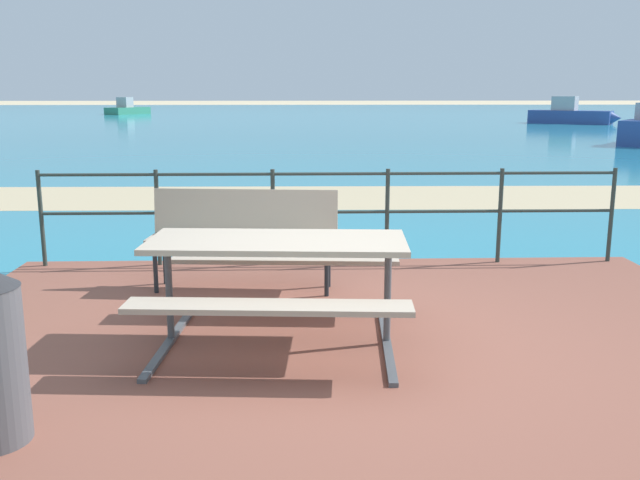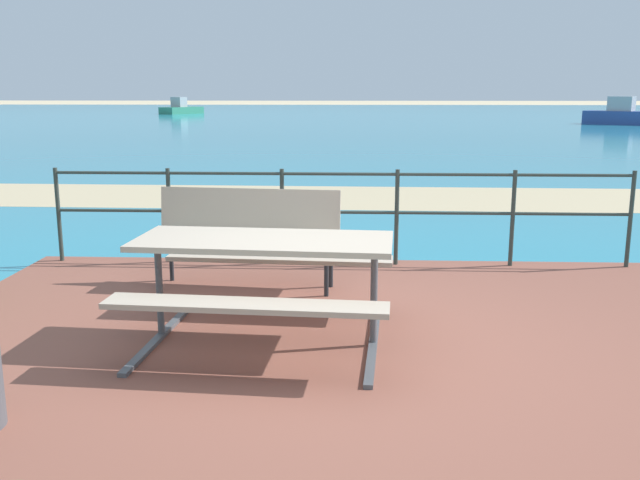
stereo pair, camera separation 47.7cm
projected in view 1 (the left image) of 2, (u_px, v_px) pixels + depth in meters
The scene contains 9 objects.
ground_plane at pixel (346, 354), 4.98m from camera, with size 240.00×240.00×0.00m, color beige.
patio_paving at pixel (347, 350), 4.97m from camera, with size 6.40×5.20×0.06m, color brown.
sea_water at pixel (301, 120), 44.06m from camera, with size 90.00×90.00×0.01m, color teal.
beach_strip at pixel (316, 197), 12.20m from camera, with size 54.00×2.72×0.01m, color tan.
picnic_table at pixel (277, 263), 4.91m from camera, with size 1.89×1.63×0.76m.
park_bench at pixel (244, 228), 6.33m from camera, with size 1.72×0.58×0.89m.
railing_fence at pixel (330, 205), 7.20m from camera, with size 5.94×0.04×0.99m.
boat_near at pixel (128, 109), 53.75m from camera, with size 3.07×3.91×1.29m.
boat_mid at pixel (571, 115), 38.62m from camera, with size 4.53×3.52×1.49m.
Camera 1 is at (-0.35, -4.69, 1.84)m, focal length 39.30 mm.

